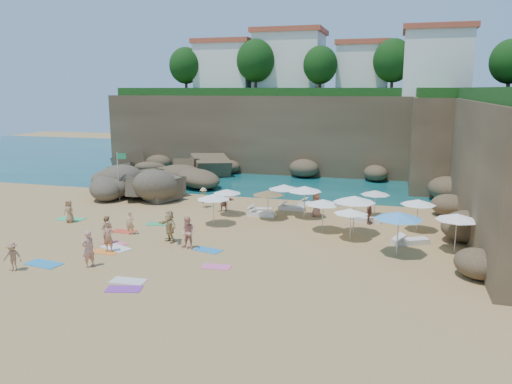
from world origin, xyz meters
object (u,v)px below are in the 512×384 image
(lounger_0, at_px, (262,214))
(person_stand_2, at_px, (204,198))
(parasol_0, at_px, (227,191))
(person_stand_3, at_px, (369,212))
(flag_pole, at_px, (119,170))
(person_stand_4, at_px, (316,204))
(parasol_1, at_px, (284,187))
(person_stand_5, at_px, (224,201))
(parasol_2, at_px, (305,189))
(person_stand_0, at_px, (130,223))
(rock_outcrop, at_px, (132,198))
(person_stand_6, at_px, (88,249))
(person_stand_1, at_px, (107,230))

(lounger_0, bearing_deg, person_stand_2, 163.00)
(parasol_0, height_order, person_stand_3, parasol_0)
(flag_pole, height_order, person_stand_4, flag_pole)
(flag_pole, relative_size, person_stand_3, 2.36)
(parasol_0, bearing_deg, person_stand_3, 1.79)
(parasol_0, bearing_deg, parasol_1, 22.38)
(person_stand_5, bearing_deg, parasol_2, -23.66)
(person_stand_0, xyz_separation_m, person_stand_5, (3.47, 7.14, 0.07))
(rock_outcrop, distance_m, flag_pole, 2.76)
(rock_outcrop, height_order, person_stand_2, person_stand_2)
(parasol_1, distance_m, person_stand_6, 14.99)
(flag_pole, bearing_deg, person_stand_4, -2.90)
(parasol_1, relative_size, person_stand_5, 1.41)
(lounger_0, xyz_separation_m, person_stand_5, (-3.03, 0.62, 0.65))
(person_stand_5, bearing_deg, rock_outcrop, 144.17)
(person_stand_3, bearing_deg, person_stand_0, 126.18)
(parasol_0, height_order, person_stand_5, parasol_0)
(lounger_0, height_order, person_stand_0, person_stand_0)
(parasol_2, bearing_deg, person_stand_0, -143.87)
(parasol_0, xyz_separation_m, person_stand_6, (-3.23, -11.72, -0.78))
(parasol_1, bearing_deg, flag_pole, 177.65)
(person_stand_0, bearing_deg, flag_pole, 117.03)
(rock_outcrop, height_order, person_stand_0, person_stand_0)
(person_stand_1, distance_m, person_stand_4, 14.11)
(person_stand_0, relative_size, person_stand_5, 0.92)
(parasol_0, height_order, parasol_2, parasol_2)
(parasol_1, bearing_deg, parasol_0, -157.62)
(flag_pole, height_order, parasol_0, flag_pole)
(person_stand_1, bearing_deg, person_stand_0, -113.04)
(person_stand_1, relative_size, person_stand_5, 1.03)
(person_stand_0, bearing_deg, person_stand_6, -88.16)
(parasol_1, bearing_deg, parasol_2, -26.46)
(person_stand_0, distance_m, person_stand_6, 5.64)
(parasol_2, xyz_separation_m, person_stand_4, (0.74, 0.55, -1.15))
(person_stand_5, bearing_deg, person_stand_1, -134.22)
(person_stand_5, relative_size, person_stand_6, 0.85)
(rock_outcrop, distance_m, person_stand_3, 19.33)
(rock_outcrop, height_order, person_stand_6, person_stand_6)
(rock_outcrop, xyz_separation_m, person_stand_3, (19.08, -2.98, 0.82))
(person_stand_5, bearing_deg, person_stand_6, -122.74)
(person_stand_3, bearing_deg, parasol_0, 102.92)
(flag_pole, xyz_separation_m, lounger_0, (12.06, -1.71, -2.33))
(parasol_2, distance_m, person_stand_3, 4.57)
(parasol_2, distance_m, lounger_0, 3.50)
(rock_outcrop, relative_size, person_stand_3, 4.36)
(person_stand_4, height_order, person_stand_5, person_stand_4)
(flag_pole, relative_size, parasol_1, 1.74)
(parasol_0, relative_size, parasol_2, 0.84)
(person_stand_1, height_order, person_stand_6, person_stand_6)
(person_stand_1, distance_m, person_stand_6, 3.84)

